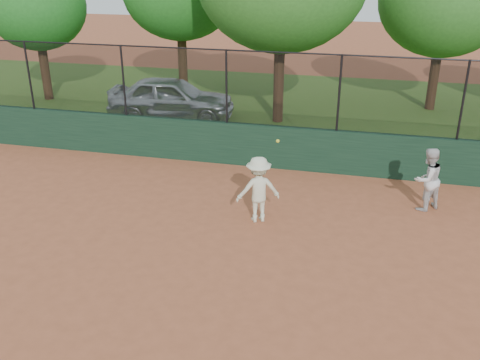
% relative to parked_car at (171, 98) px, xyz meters
% --- Properties ---
extents(ground, '(80.00, 80.00, 0.00)m').
position_rel_parked_car_xyz_m(ground, '(3.54, -9.74, -0.75)').
color(ground, '#A65635').
rests_on(ground, ground).
extents(back_wall, '(26.00, 0.20, 1.20)m').
position_rel_parked_car_xyz_m(back_wall, '(3.54, -3.74, -0.15)').
color(back_wall, '#183623').
rests_on(back_wall, ground).
extents(grass_strip, '(36.00, 12.00, 0.01)m').
position_rel_parked_car_xyz_m(grass_strip, '(3.54, 2.26, -0.75)').
color(grass_strip, '#33551A').
rests_on(grass_strip, ground).
extents(parked_car, '(4.59, 2.26, 1.51)m').
position_rel_parked_car_xyz_m(parked_car, '(0.00, 0.00, 0.00)').
color(parked_car, '#B3B9BD').
rests_on(parked_car, ground).
extents(player_second, '(0.92, 0.90, 1.50)m').
position_rel_parked_car_xyz_m(player_second, '(8.27, -5.47, -0.00)').
color(player_second, silver).
rests_on(player_second, ground).
extents(player_main, '(1.12, 0.92, 2.00)m').
position_rel_parked_car_xyz_m(player_main, '(4.61, -6.96, 0.00)').
color(player_main, beige).
rests_on(player_main, ground).
extents(fence_assembly, '(26.00, 0.06, 2.00)m').
position_rel_parked_car_xyz_m(fence_assembly, '(3.51, -3.74, 1.48)').
color(fence_assembly, black).
rests_on(fence_assembly, back_wall).
extents(tree_0, '(3.84, 3.49, 5.27)m').
position_rel_parked_car_xyz_m(tree_0, '(-5.83, 1.39, 2.84)').
color(tree_0, '#442A18').
rests_on(tree_0, ground).
extents(tree_3, '(4.61, 4.19, 5.94)m').
position_rel_parked_car_xyz_m(tree_3, '(9.09, 3.51, 3.19)').
color(tree_3, '#422716').
rests_on(tree_3, ground).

